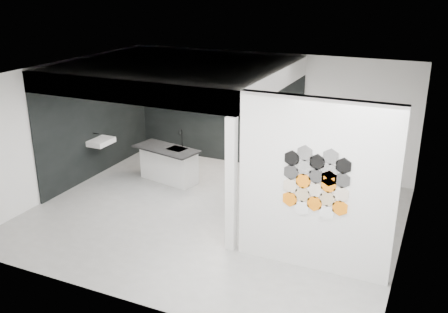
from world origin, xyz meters
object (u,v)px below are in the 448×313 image
at_px(glass_vase, 271,113).
at_px(kettle, 267,113).
at_px(wall_basin, 101,142).
at_px(bottle_dark, 198,105).
at_px(kitchen_island, 169,164).
at_px(utensil_cup, 186,105).
at_px(stockpot, 171,102).
at_px(glass_bowl, 271,114).
at_px(partition_panel, 315,187).

bearing_deg(glass_vase, kettle, 180.00).
height_order(wall_basin, bottle_dark, bottle_dark).
height_order(kitchen_island, utensil_cup, utensil_cup).
xyz_separation_m(stockpot, glass_vase, (2.70, 0.00, -0.00)).
distance_m(wall_basin, glass_bowl, 4.00).
distance_m(kitchen_island, kettle, 2.61).
bearing_deg(kitchen_island, stockpot, 128.96).
height_order(kitchen_island, glass_bowl, glass_bowl).
distance_m(kitchen_island, glass_bowl, 2.67).
height_order(glass_vase, bottle_dark, same).
height_order(stockpot, bottle_dark, stockpot).
distance_m(bottle_dark, utensil_cup, 0.32).
bearing_deg(glass_vase, kitchen_island, -137.91).
bearing_deg(utensil_cup, glass_vase, 0.00).
height_order(partition_panel, glass_bowl, partition_panel).
bearing_deg(wall_basin, partition_panel, -18.23).
height_order(partition_panel, kitchen_island, partition_panel).
bearing_deg(wall_basin, utensil_cup, 61.34).
bearing_deg(partition_panel, kitchen_island, 150.71).
bearing_deg(glass_bowl, bottle_dark, 180.00).
xyz_separation_m(partition_panel, glass_bowl, (-2.08, 3.87, -0.02)).
xyz_separation_m(partition_panel, kettle, (-2.17, 3.87, 0.00)).
bearing_deg(utensil_cup, bottle_dark, 0.00).
bearing_deg(stockpot, utensil_cup, 0.00).
bearing_deg(stockpot, glass_vase, 0.00).
relative_size(kettle, glass_vase, 1.33).
bearing_deg(utensil_cup, kitchen_island, -75.96).
bearing_deg(glass_vase, glass_bowl, 0.00).
xyz_separation_m(wall_basin, glass_vase, (3.39, 2.07, 0.54)).
bearing_deg(stockpot, kitchen_island, -62.85).
bearing_deg(glass_bowl, wall_basin, -148.65).
relative_size(kettle, glass_bowl, 1.29).
bearing_deg(kettle, bottle_dark, 160.43).
xyz_separation_m(kettle, bottle_dark, (-1.85, 0.00, -0.01)).
bearing_deg(utensil_cup, wall_basin, -118.66).
height_order(kettle, bottle_dark, kettle).
height_order(glass_bowl, glass_vase, glass_vase).
distance_m(wall_basin, kitchen_island, 1.65).
bearing_deg(utensil_cup, stockpot, 180.00).
distance_m(kettle, glass_vase, 0.09).
xyz_separation_m(kettle, utensil_cup, (-2.17, 0.00, -0.04)).
xyz_separation_m(kitchen_island, kettle, (1.75, 1.67, 0.99)).
bearing_deg(stockpot, partition_panel, -38.99).
distance_m(kitchen_island, stockpot, 2.12).
height_order(kettle, glass_bowl, kettle).
relative_size(wall_basin, glass_vase, 4.00).
relative_size(partition_panel, glass_bowl, 18.13).
xyz_separation_m(bottle_dark, utensil_cup, (-0.32, 0.00, -0.03)).
bearing_deg(bottle_dark, wall_basin, -124.99).
bearing_deg(kitchen_island, bottle_dark, 105.23).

